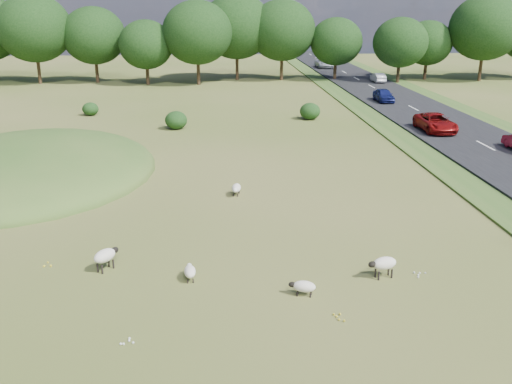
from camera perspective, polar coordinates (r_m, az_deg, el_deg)
The scene contains 15 objects.
ground at distance 45.11m, azimuth -4.03°, elevation 5.12°, with size 160.00×160.00×0.00m, color #425A1C.
mound at distance 39.23m, azimuth -21.77°, elevation 1.81°, with size 16.00×20.00×4.00m, color #33561E.
road at distance 58.41m, azimuth 16.11°, elevation 7.61°, with size 8.00×150.00×0.25m, color black.
treeline at distance 79.45m, azimuth -5.09°, elevation 15.58°, with size 96.28×14.66×11.70m.
shrubs at distance 52.35m, azimuth -4.53°, elevation 7.78°, with size 22.50×8.65×1.55m.
sheep_0 at distance 32.02m, azimuth -2.00°, elevation 0.38°, with size 0.65×1.17×0.65m.
sheep_1 at distance 22.99m, azimuth 12.64°, elevation -7.00°, with size 1.26×0.77×0.88m.
sheep_2 at distance 22.53m, azimuth -6.63°, elevation -7.88°, with size 0.51×1.03×0.59m.
sheep_3 at distance 23.85m, azimuth -14.83°, elevation -6.17°, with size 1.07×1.24×0.91m.
sheep_4 at distance 21.34m, azimuth 4.77°, elevation -9.39°, with size 1.06×0.66×0.59m.
car_0 at distance 49.52m, azimuth 17.52°, elevation 6.65°, with size 2.38×5.15×1.43m, color maroon.
car_1 at distance 79.51m, azimuth 12.11°, elevation 11.13°, with size 1.29×3.70×1.22m, color white.
car_2 at distance 96.55m, azimuth 6.85°, elevation 12.69°, with size 2.50×5.41×1.50m, color #B7BBBF.
car_3 at distance 111.65m, azimuth 7.38°, elevation 13.36°, with size 1.82×4.47×1.30m, color #95979B.
car_4 at distance 63.52m, azimuth 12.65°, elevation 9.44°, with size 1.62×4.02×1.37m, color navy.
Camera 1 is at (-0.03, -23.92, 10.27)m, focal length 40.00 mm.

